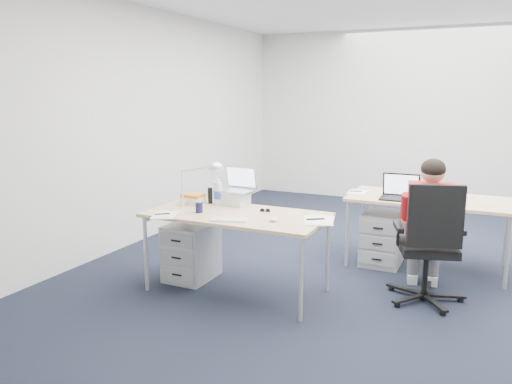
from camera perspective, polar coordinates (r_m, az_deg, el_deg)
floor at (r=5.28m, az=14.97°, el=-8.93°), size 7.00×7.00×0.00m
room at (r=4.97m, az=15.99°, el=9.98°), size 6.02×7.02×2.80m
desk_near at (r=4.48m, az=-2.25°, el=-3.02°), size 1.60×0.80×0.73m
desk_far at (r=5.41m, az=19.16°, el=-1.14°), size 1.60×0.80×0.73m
office_chair at (r=4.59m, az=18.92°, el=-8.26°), size 0.85×0.85×1.07m
seated_person at (r=4.66m, az=19.05°, el=-3.76°), size 0.43×0.70×1.24m
drawer_pedestal_near at (r=4.93m, az=-7.37°, el=-6.70°), size 0.40×0.50×0.55m
drawer_pedestal_far at (r=5.48m, az=14.26°, el=-5.13°), size 0.40×0.50×0.55m
silver_laptop at (r=4.79m, az=-2.50°, el=0.63°), size 0.34×0.27×0.35m
wireless_keyboard at (r=4.22m, az=-3.06°, el=-3.17°), size 0.33×0.21×0.02m
computer_mouse at (r=4.19m, az=2.04°, el=-3.13°), size 0.08×0.11×0.03m
headphones at (r=4.87m, az=-3.30°, el=-1.11°), size 0.23×0.20×0.03m
can_koozie at (r=4.51m, az=-6.52°, el=-1.68°), size 0.08×0.08×0.11m
water_bottle at (r=4.78m, az=-4.36°, el=0.00°), size 0.10×0.10×0.25m
bear_figurine at (r=4.77m, az=-2.10°, el=-0.72°), size 0.08×0.06×0.14m
book_stack at (r=4.88m, az=-7.21°, el=-0.78°), size 0.26×0.23×0.10m
cordless_phone at (r=4.87m, az=-5.25°, el=-0.41°), size 0.05×0.04×0.15m
papers_left at (r=4.45m, az=-10.46°, el=-2.62°), size 0.29×0.33×0.01m
papers_right at (r=4.22m, az=7.09°, el=-3.27°), size 0.32×0.39×0.01m
sunglasses at (r=4.51m, az=1.04°, el=-2.15°), size 0.10×0.07×0.02m
desk_lamp at (r=4.69m, az=-7.00°, el=1.04°), size 0.44×0.29×0.46m
dark_laptop at (r=5.21m, az=16.11°, el=0.61°), size 0.39×0.38×0.27m
far_cup at (r=5.51m, az=22.32°, el=-0.08°), size 0.08×0.08×0.11m
far_papers at (r=5.50m, az=11.50°, el=-0.02°), size 0.20×0.28×0.01m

